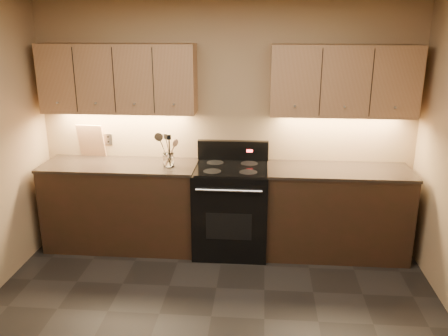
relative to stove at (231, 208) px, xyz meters
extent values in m
cube|color=tan|center=(-0.08, 0.32, 0.82)|extent=(4.00, 0.04, 2.60)
cube|color=black|center=(-1.18, 0.02, -0.03)|extent=(1.60, 0.60, 0.90)
cube|color=#382C24|center=(-1.18, 0.02, 0.44)|extent=(1.62, 0.62, 0.03)
cube|color=black|center=(1.10, 0.02, -0.03)|extent=(1.44, 0.60, 0.90)
cube|color=#382C24|center=(1.10, 0.02, 0.44)|extent=(1.46, 0.62, 0.03)
cube|color=black|center=(0.00, -0.01, -0.02)|extent=(0.76, 0.65, 0.92)
cube|color=black|center=(0.00, -0.01, 0.45)|extent=(0.70, 0.60, 0.01)
cube|color=black|center=(0.00, 0.28, 0.55)|extent=(0.76, 0.07, 0.22)
cube|color=red|center=(0.18, 0.24, 0.56)|extent=(0.06, 0.00, 0.03)
cylinder|color=silver|center=(0.00, -0.35, 0.32)|extent=(0.65, 0.02, 0.02)
cube|color=black|center=(0.00, -0.33, -0.07)|extent=(0.46, 0.00, 0.28)
cylinder|color=black|center=(-0.18, -0.16, 0.45)|extent=(0.18, 0.18, 0.00)
cylinder|color=black|center=(0.18, -0.16, 0.45)|extent=(0.18, 0.18, 0.00)
cylinder|color=black|center=(-0.18, 0.14, 0.45)|extent=(0.18, 0.18, 0.00)
cylinder|color=black|center=(0.18, 0.14, 0.45)|extent=(0.18, 0.18, 0.00)
cube|color=#A27B51|center=(-1.18, 0.17, 1.32)|extent=(1.60, 0.30, 0.70)
cube|color=#A27B51|center=(1.10, 0.17, 1.32)|extent=(1.44, 0.30, 0.70)
cube|color=#B2B5BA|center=(-1.38, 0.31, 0.64)|extent=(0.08, 0.01, 0.12)
cylinder|color=white|center=(-0.65, -0.01, 0.52)|extent=(0.13, 0.13, 0.14)
cylinder|color=white|center=(-0.65, -0.01, 0.46)|extent=(0.11, 0.11, 0.02)
cube|color=tan|center=(-1.56, 0.27, 0.63)|extent=(0.30, 0.12, 0.37)
camera|label=1|loc=(0.31, -4.63, 1.90)|focal=38.00mm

